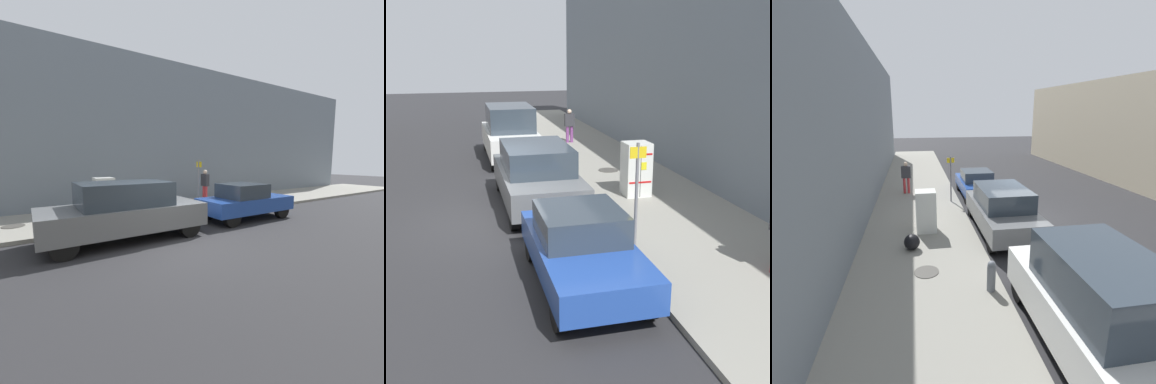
{
  "view_description": "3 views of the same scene",
  "coord_description": "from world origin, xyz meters",
  "views": [
    {
      "loc": [
        6.08,
        -3.46,
        2.39
      ],
      "look_at": [
        -1.68,
        1.56,
        1.23
      ],
      "focal_mm": 24.0,
      "sensor_mm": 36.0,
      "label": 1
    },
    {
      "loc": [
        0.73,
        11.83,
        4.24
      ],
      "look_at": [
        -2.25,
        0.18,
        0.67
      ],
      "focal_mm": 45.0,
      "sensor_mm": 36.0,
      "label": 2
    },
    {
      "loc": [
        -4.62,
        -11.58,
        4.56
      ],
      "look_at": [
        -2.53,
        0.94,
        1.07
      ],
      "focal_mm": 28.0,
      "sensor_mm": 36.0,
      "label": 3
    }
  ],
  "objects": [
    {
      "name": "parked_van_white",
      "position": [
        -1.38,
        -7.32,
        1.05
      ],
      "size": [
        1.94,
        4.93,
        2.13
      ],
      "color": "silver",
      "rests_on": "ground"
    },
    {
      "name": "sidewalk_slab",
      "position": [
        -4.53,
        0.0,
        0.06
      ],
      "size": [
        4.13,
        44.0,
        0.13
      ],
      "primitive_type": "cube",
      "color": "gray",
      "rests_on": "ground"
    },
    {
      "name": "ground_plane",
      "position": [
        0.0,
        0.0,
        0.0
      ],
      "size": [
        80.0,
        80.0,
        0.0
      ],
      "primitive_type": "plane",
      "color": "#28282B"
    },
    {
      "name": "parked_hatchback_blue",
      "position": [
        -1.38,
        3.91,
        0.74
      ],
      "size": [
        1.72,
        3.9,
        1.44
      ],
      "color": "#23479E",
      "rests_on": "ground"
    },
    {
      "name": "fire_hydrant",
      "position": [
        -2.84,
        -5.1,
        0.55
      ],
      "size": [
        0.22,
        0.22,
        0.81
      ],
      "color": "slate",
      "rests_on": "sidewalk_slab"
    },
    {
      "name": "discarded_refrigerator",
      "position": [
        -4.28,
        -0.91,
        0.91
      ],
      "size": [
        0.74,
        0.72,
        1.56
      ],
      "color": "silver",
      "rests_on": "sidewalk_slab"
    },
    {
      "name": "manhole_cover",
      "position": [
        -4.42,
        -3.95,
        0.14
      ],
      "size": [
        0.7,
        0.7,
        0.02
      ],
      "primitive_type": "cylinder",
      "color": "#47443F",
      "rests_on": "sidewalk_slab"
    },
    {
      "name": "building_facade_near",
      "position": [
        -7.66,
        0.0,
        3.82
      ],
      "size": [
        2.14,
        39.6,
        7.65
      ],
      "primitive_type": "cube",
      "color": "slate",
      "rests_on": "ground"
    },
    {
      "name": "street_sign_post",
      "position": [
        -2.9,
        2.68,
        1.41
      ],
      "size": [
        0.36,
        0.07,
        2.27
      ],
      "color": "slate",
      "rests_on": "sidewalk_slab"
    },
    {
      "name": "pedestrian_walking_far",
      "position": [
        -4.34,
        -9.54,
        0.99
      ],
      "size": [
        0.44,
        0.22,
        1.52
      ],
      "rotation": [
        0.0,
        0.0,
        2.52
      ],
      "color": "#7A3D7F",
      "rests_on": "sidewalk_slab"
    },
    {
      "name": "trash_bag",
      "position": [
        -4.82,
        -2.43,
        0.39
      ],
      "size": [
        0.52,
        0.52,
        0.52
      ],
      "primitive_type": "sphere",
      "color": "black",
      "rests_on": "sidewalk_slab"
    },
    {
      "name": "parked_suv_gray",
      "position": [
        -1.38,
        -1.05,
        0.89
      ],
      "size": [
        1.99,
        4.72,
        1.74
      ],
      "color": "slate",
      "rests_on": "ground"
    }
  ]
}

